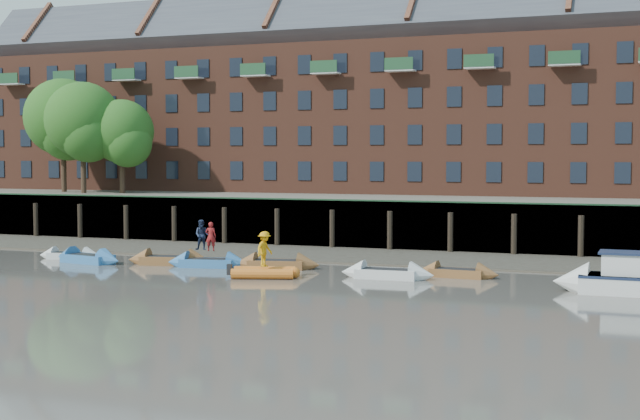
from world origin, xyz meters
The scene contains 19 objects.
ground centered at (0.00, 0.00, 0.00)m, with size 220.00×220.00×0.00m, color #5D5851.
foreshore centered at (0.00, 18.00, 0.00)m, with size 110.00×8.00×0.50m, color #3D382F.
mud_band centered at (0.00, 14.60, 0.00)m, with size 110.00×1.60×0.10m, color #4C4336.
river_wall centered at (0.00, 22.38, 1.59)m, with size 110.00×1.23×3.30m.
bank_terrace centered at (0.00, 36.00, 1.60)m, with size 110.00×28.00×3.20m, color #5E594D.
apartment_terrace centered at (0.00, 36.99, 12.82)m, with size 80.60×15.56×20.98m.
tree_cluster centered at (-25.62, 27.35, 9.00)m, with size 11.76×7.74×9.40m.
rowboat_0 centered at (-14.71, 10.58, 0.21)m, with size 4.13×1.79×1.16m.
rowboat_1 centered at (-12.60, 9.33, 0.25)m, with size 4.97×2.23×1.39m.
rowboat_2 centered at (-7.73, 10.23, 0.25)m, with size 5.08×2.36×1.42m.
rowboat_3 centered at (-5.14, 10.02, 0.24)m, with size 4.86×2.21×1.36m.
rowboat_4 centered at (-1.27, 10.73, 0.25)m, with size 4.96×2.26×1.39m.
rowboat_5 centered at (5.52, 9.04, 0.25)m, with size 4.87×1.56×1.40m.
rowboat_6 centered at (8.76, 10.79, 0.22)m, with size 4.34×1.53×1.24m.
rib_tender centered at (-0.33, 7.19, 0.26)m, with size 3.53×2.48×0.60m.
motor_launch centered at (16.35, 7.91, 0.62)m, with size 5.92×2.00×2.43m.
person_rower_a centered at (-4.93, 9.97, 1.72)m, with size 0.59×0.39×1.62m, color maroon.
person_rower_b centered at (-5.56, 10.13, 1.77)m, with size 0.83×0.65×1.71m, color #19233F.
person_rib_crew centered at (-0.43, 7.20, 1.46)m, with size 1.16×0.67×1.80m, color orange.
Camera 1 is at (18.00, -33.98, 6.18)m, focal length 50.00 mm.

